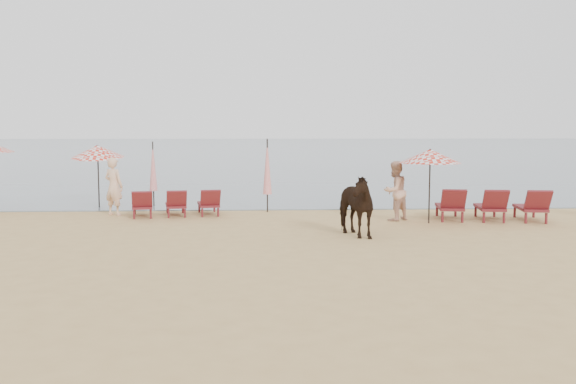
# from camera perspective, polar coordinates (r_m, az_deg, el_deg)

# --- Properties ---
(ground) EXTENTS (120.00, 120.00, 0.00)m
(ground) POSITION_cam_1_polar(r_m,az_deg,el_deg) (11.05, 1.29, -8.28)
(ground) COLOR tan
(ground) RESTS_ON ground
(sea) EXTENTS (160.00, 140.00, 0.06)m
(sea) POSITION_cam_1_polar(r_m,az_deg,el_deg) (90.74, -2.34, 4.01)
(sea) COLOR #51606B
(sea) RESTS_ON ground
(lounger_cluster_left) EXTENTS (2.80, 1.93, 0.57)m
(lounger_cluster_left) POSITION_cam_1_polar(r_m,az_deg,el_deg) (19.72, -9.92, -1.01)
(lounger_cluster_left) COLOR maroon
(lounger_cluster_left) RESTS_ON ground
(lounger_cluster_right) EXTENTS (3.21, 2.20, 0.65)m
(lounger_cluster_right) POSITION_cam_1_polar(r_m,az_deg,el_deg) (19.35, 17.62, -1.14)
(lounger_cluster_right) COLOR maroon
(lounger_cluster_right) RESTS_ON ground
(umbrella_open_left_b) EXTENTS (1.71, 1.75, 2.19)m
(umbrella_open_left_b) POSITION_cam_1_polar(r_m,az_deg,el_deg) (22.39, -16.56, 3.48)
(umbrella_open_left_b) COLOR black
(umbrella_open_left_b) RESTS_ON ground
(umbrella_open_right) EXTENTS (1.72, 1.72, 2.10)m
(umbrella_open_right) POSITION_cam_1_polar(r_m,az_deg,el_deg) (18.34, 12.52, 3.12)
(umbrella_open_right) COLOR black
(umbrella_open_right) RESTS_ON ground
(umbrella_closed_left) EXTENTS (0.27, 0.27, 2.21)m
(umbrella_closed_left) POSITION_cam_1_polar(r_m,az_deg,el_deg) (22.27, -11.90, 2.21)
(umbrella_closed_left) COLOR black
(umbrella_closed_left) RESTS_ON ground
(umbrella_closed_right) EXTENTS (0.28, 0.28, 2.34)m
(umbrella_closed_right) POSITION_cam_1_polar(r_m,az_deg,el_deg) (20.37, -1.85, 2.24)
(umbrella_closed_right) COLOR black
(umbrella_closed_right) RESTS_ON ground
(cow) EXTENTS (1.40, 2.02, 1.56)m
(cow) POSITION_cam_1_polar(r_m,az_deg,el_deg) (15.93, 5.66, -1.14)
(cow) COLOR black
(cow) RESTS_ON ground
(beachgoer_left) EXTENTS (0.78, 0.69, 1.78)m
(beachgoer_left) POSITION_cam_1_polar(r_m,az_deg,el_deg) (20.32, -15.23, 0.48)
(beachgoer_left) COLOR #E3B28E
(beachgoer_left) RESTS_ON ground
(beachgoer_right_a) EXTENTS (1.06, 1.03, 1.72)m
(beachgoer_right_a) POSITION_cam_1_polar(r_m,az_deg,el_deg) (18.76, 9.48, 0.09)
(beachgoer_right_a) COLOR tan
(beachgoer_right_a) RESTS_ON ground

